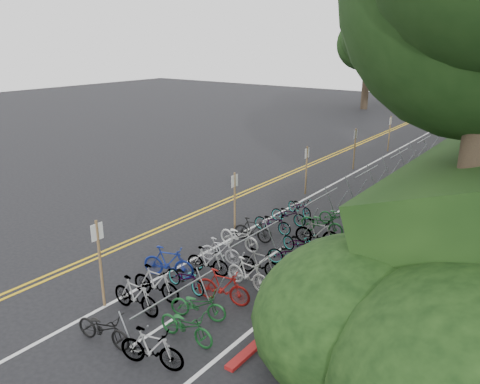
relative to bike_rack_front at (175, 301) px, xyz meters
The scene contains 9 objects.
ground 3.77m from the bike_rack_front, 157.64° to the left, with size 120.00×120.00×0.00m, color black.
road_markings 11.86m from the bike_rack_front, 103.59° to the left, with size 7.47×80.00×0.01m.
red_curb 13.62m from the bike_rack_front, 80.31° to the left, with size 0.25×28.00×0.10m, color maroon.
bike_rack_front is the anchor object (origin of this frame).
bike_racks_rest 14.41m from the bike_rack_front, 91.64° to the left, with size 1.14×23.00×1.17m.
signpost_near 2.63m from the bike_rack_front, 168.43° to the right, with size 0.08×0.40×2.73m.
signposts_rest 15.67m from the bike_rack_front, 100.34° to the left, with size 0.08×18.40×2.50m.
bike_front 2.89m from the bike_rack_front, 138.64° to the left, with size 1.82×0.51×1.09m, color navy.
bike_valet 3.93m from the bike_rack_front, 96.77° to the left, with size 3.26×12.92×1.07m.
Camera 1 is at (11.46, -9.31, 7.57)m, focal length 35.00 mm.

